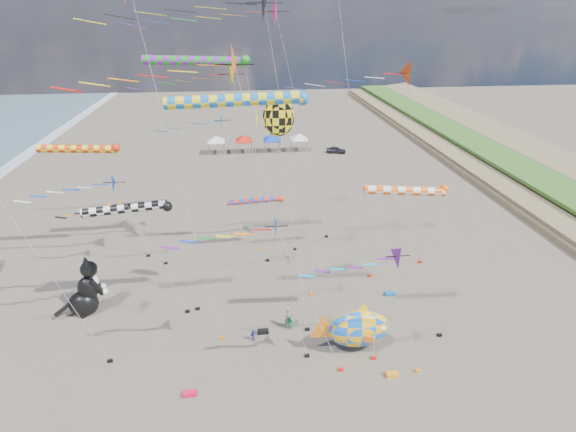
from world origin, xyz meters
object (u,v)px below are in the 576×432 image
(child_green, at_px, (290,324))
(parked_car, at_px, (336,150))
(cat_inflatable, at_px, (84,287))
(fish_inflatable, at_px, (358,328))
(person_adult, at_px, (289,318))
(child_blue, at_px, (253,335))

(child_green, bearing_deg, parked_car, 94.29)
(cat_inflatable, bearing_deg, fish_inflatable, -42.76)
(person_adult, height_order, parked_car, person_adult)
(cat_inflatable, height_order, child_blue, cat_inflatable)
(person_adult, relative_size, child_blue, 1.85)
(cat_inflatable, height_order, parked_car, cat_inflatable)
(person_adult, bearing_deg, cat_inflatable, 168.93)
(fish_inflatable, relative_size, child_green, 5.11)
(parked_car, bearing_deg, child_green, -178.31)
(child_green, bearing_deg, person_adult, 125.47)
(cat_inflatable, height_order, person_adult, cat_inflatable)
(parked_car, bearing_deg, person_adult, -178.51)
(person_adult, xyz_separation_m, child_green, (0.08, -0.31, -0.33))
(parked_car, bearing_deg, cat_inflatable, 162.85)
(fish_inflatable, relative_size, child_blue, 6.14)
(fish_inflatable, xyz_separation_m, child_green, (-4.72, 3.05, -1.51))
(child_blue, xyz_separation_m, parked_car, (17.18, 49.32, 0.09))
(fish_inflatable, bearing_deg, cat_inflatable, 161.32)
(person_adult, relative_size, parked_car, 0.53)
(cat_inflatable, relative_size, fish_inflatable, 0.82)
(child_blue, height_order, parked_car, parked_car)
(cat_inflatable, xyz_separation_m, person_adult, (16.81, -3.95, -1.60))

